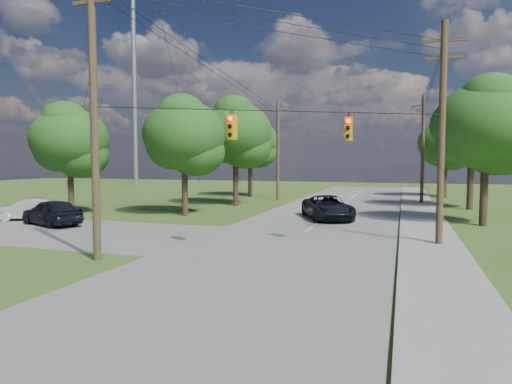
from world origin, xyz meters
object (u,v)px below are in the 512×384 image
(pole_ne, at_px, (442,130))
(car_cross_silver, at_px, (29,209))
(car_cross_dark, at_px, (52,212))
(pole_sw, at_px, (94,106))
(pole_north_e, at_px, (423,149))
(car_main_north, at_px, (328,207))
(pole_north_w, at_px, (278,150))

(pole_ne, xyz_separation_m, car_cross_silver, (-25.66, 1.30, -4.70))
(car_cross_dark, bearing_deg, pole_sw, 71.77)
(pole_north_e, xyz_separation_m, car_cross_silver, (-25.66, -20.70, -4.36))
(car_main_north, bearing_deg, car_cross_silver, 176.02)
(car_main_north, bearing_deg, pole_north_e, 41.50)
(pole_north_w, xyz_separation_m, car_cross_dark, (-8.52, -22.23, -4.28))
(pole_sw, distance_m, pole_ne, 15.51)
(pole_sw, xyz_separation_m, pole_ne, (13.50, 7.60, -0.76))
(car_cross_dark, bearing_deg, pole_north_w, -179.62)
(pole_north_w, bearing_deg, car_main_north, -62.33)
(pole_ne, bearing_deg, car_cross_dark, -179.42)
(car_cross_dark, distance_m, car_main_north, 17.87)
(pole_north_w, relative_size, car_cross_dark, 2.08)
(pole_sw, distance_m, car_main_north, 17.91)
(pole_ne, height_order, pole_north_e, pole_ne)
(pole_north_e, relative_size, car_cross_silver, 2.24)
(pole_sw, bearing_deg, car_main_north, 66.06)
(pole_north_w, distance_m, car_main_north, 16.37)
(car_cross_dark, bearing_deg, pole_north_e, 156.10)
(car_cross_dark, xyz_separation_m, car_cross_silver, (-3.24, 1.53, -0.09))
(pole_sw, height_order, pole_ne, pole_sw)
(pole_north_e, relative_size, pole_north_w, 1.00)
(car_cross_dark, relative_size, car_cross_silver, 1.08)
(pole_ne, bearing_deg, pole_sw, -150.62)
(pole_sw, relative_size, pole_ne, 1.14)
(pole_north_e, height_order, car_cross_silver, pole_north_e)
(pole_north_e, relative_size, car_cross_dark, 2.08)
(car_cross_silver, relative_size, car_main_north, 0.77)
(pole_sw, bearing_deg, car_cross_silver, 143.79)
(pole_sw, xyz_separation_m, car_cross_dark, (-8.92, 7.37, -5.37))
(pole_ne, xyz_separation_m, car_cross_dark, (-22.42, -0.23, -4.61))
(car_cross_silver, bearing_deg, pole_north_w, 125.54)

